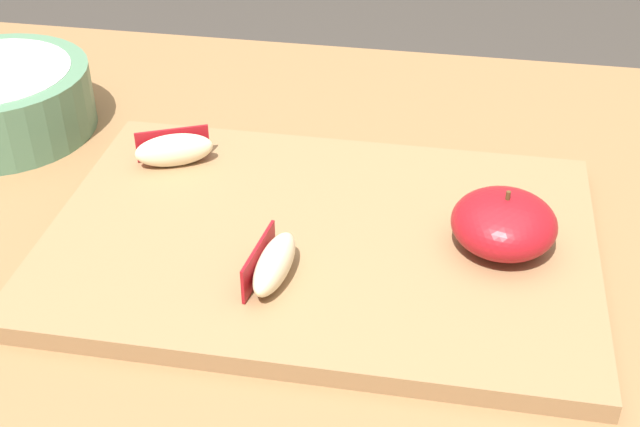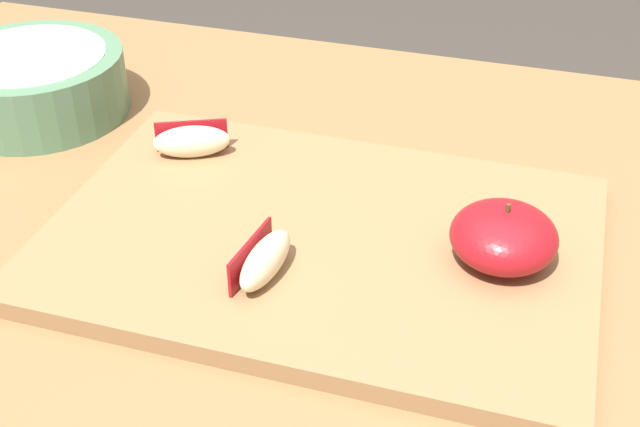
% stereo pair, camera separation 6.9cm
% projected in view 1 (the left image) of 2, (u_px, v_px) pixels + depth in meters
% --- Properties ---
extents(dining_table, '(1.31, 0.81, 0.76)m').
position_uv_depth(dining_table, '(405.00, 356.00, 0.76)').
color(dining_table, brown).
rests_on(dining_table, ground_plane).
extents(cutting_board, '(0.45, 0.31, 0.02)m').
position_uv_depth(cutting_board, '(320.00, 242.00, 0.70)').
color(cutting_board, olive).
rests_on(cutting_board, dining_table).
extents(apple_half_skin_up, '(0.08, 0.08, 0.05)m').
position_uv_depth(apple_half_skin_up, '(504.00, 223.00, 0.67)').
color(apple_half_skin_up, maroon).
rests_on(apple_half_skin_up, cutting_board).
extents(apple_wedge_back, '(0.07, 0.05, 0.03)m').
position_uv_depth(apple_wedge_back, '(174.00, 150.00, 0.78)').
color(apple_wedge_back, beige).
rests_on(apple_wedge_back, cutting_board).
extents(apple_wedge_middle, '(0.03, 0.07, 0.03)m').
position_uv_depth(apple_wedge_middle, '(273.00, 264.00, 0.64)').
color(apple_wedge_middle, beige).
rests_on(apple_wedge_middle, cutting_board).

